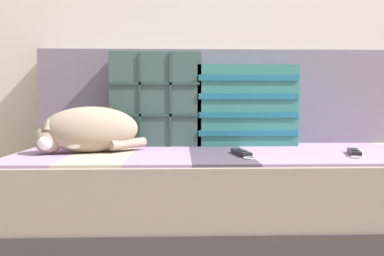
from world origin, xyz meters
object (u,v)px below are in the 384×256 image
(throw_pillow_quilted, at_px, (156,99))
(game_remote_far, at_px, (242,153))
(sleeping_cat, at_px, (86,131))
(game_remote_near, at_px, (354,153))
(couch, at_px, (243,193))
(throw_pillow_striped, at_px, (246,106))

(throw_pillow_quilted, height_order, game_remote_far, throw_pillow_quilted)
(sleeping_cat, bearing_deg, game_remote_far, -8.85)
(sleeping_cat, height_order, game_remote_near, sleeping_cat)
(couch, xyz_separation_m, game_remote_far, (-0.03, -0.16, 0.20))
(couch, distance_m, throw_pillow_striped, 0.43)
(throw_pillow_quilted, relative_size, game_remote_far, 2.09)
(couch, bearing_deg, throw_pillow_quilted, 153.25)
(couch, bearing_deg, game_remote_far, -101.53)
(sleeping_cat, height_order, game_remote_far, sleeping_cat)
(throw_pillow_striped, xyz_separation_m, sleeping_cat, (-0.69, -0.26, -0.10))
(game_remote_near, height_order, game_remote_far, same)
(game_remote_near, distance_m, game_remote_far, 0.44)
(throw_pillow_striped, distance_m, game_remote_far, 0.40)
(throw_pillow_quilted, xyz_separation_m, game_remote_near, (0.79, -0.35, -0.21))
(throw_pillow_striped, height_order, game_remote_far, throw_pillow_striped)
(throw_pillow_striped, distance_m, sleeping_cat, 0.75)
(couch, relative_size, throw_pillow_quilted, 4.53)
(throw_pillow_quilted, height_order, throw_pillow_striped, throw_pillow_quilted)
(throw_pillow_quilted, bearing_deg, game_remote_far, -45.28)
(throw_pillow_striped, height_order, game_remote_near, throw_pillow_striped)
(throw_pillow_quilted, distance_m, game_remote_near, 0.89)
(sleeping_cat, relative_size, game_remote_far, 2.06)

